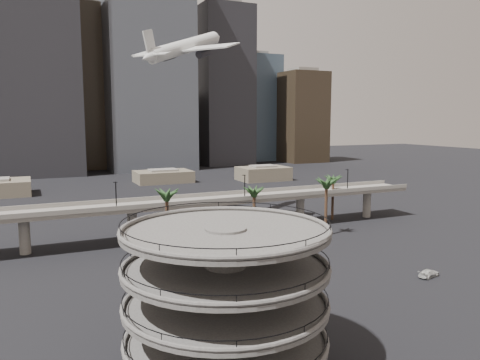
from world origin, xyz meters
name	(u,v)px	position (x,y,z in m)	size (l,w,h in m)	color
ground	(307,335)	(0.00, 0.00, 0.00)	(700.00, 700.00, 0.00)	black
parking_ramp	(226,286)	(-13.00, -4.00, 9.84)	(22.20, 22.20, 17.35)	#494644
overpass	(179,206)	(0.00, 55.00, 7.34)	(130.00, 9.30, 14.70)	slate
palm_trees	(276,188)	(21.48, 47.47, 11.30)	(54.40, 18.40, 14.00)	#412B1C
low_buildings	(132,180)	(6.89, 142.30, 2.86)	(135.00, 27.50, 6.80)	#665E4B
skyline	(117,89)	(15.11, 217.08, 43.88)	(269.00, 86.00, 120.01)	gray
airborne_jet	(185,47)	(6.30, 68.23, 45.60)	(29.20, 27.64, 12.95)	silver
car_a	(221,289)	(-4.75, 17.80, 0.81)	(1.90, 4.73, 1.61)	#A53717
car_b	(287,266)	(10.73, 23.44, 0.83)	(1.76, 5.03, 1.66)	black
car_c	(429,273)	(31.56, 9.95, 0.67)	(1.87, 4.60, 1.33)	silver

